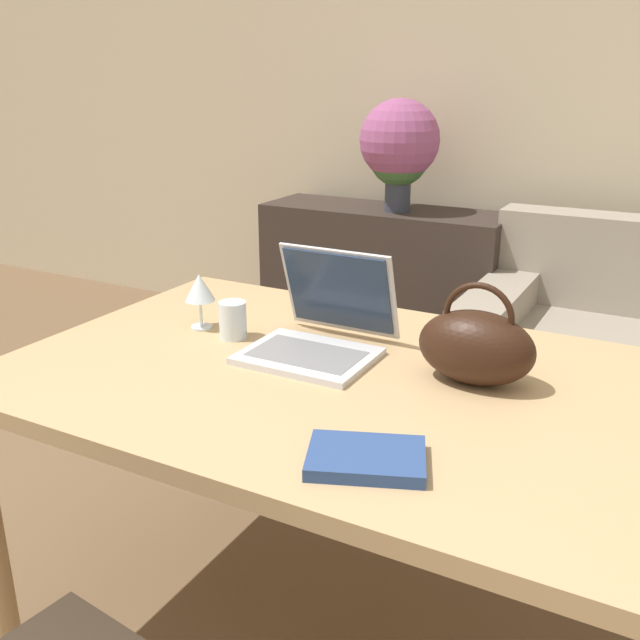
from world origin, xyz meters
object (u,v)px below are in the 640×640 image
at_px(flower_vase, 399,146).
at_px(drinking_glass, 233,320).
at_px(laptop, 323,324).
at_px(wine_glass, 200,289).
at_px(handbag, 476,346).

bearing_deg(flower_vase, drinking_glass, -81.38).
distance_m(laptop, flower_vase, 1.78).
height_order(wine_glass, handbag, handbag).
relative_size(laptop, handbag, 1.26).
bearing_deg(handbag, laptop, 177.37).
bearing_deg(wine_glass, drinking_glass, -9.57).
distance_m(drinking_glass, flower_vase, 1.77).
relative_size(drinking_glass, wine_glass, 0.64).
xyz_separation_m(laptop, drinking_glass, (-0.24, -0.04, -0.02)).
distance_m(laptop, drinking_glass, 0.25).
xyz_separation_m(wine_glass, handbag, (0.75, 0.00, -0.02)).
distance_m(drinking_glass, wine_glass, 0.13).
xyz_separation_m(drinking_glass, flower_vase, (-0.26, 1.73, 0.28)).
xyz_separation_m(wine_glass, flower_vase, (-0.15, 1.71, 0.22)).
relative_size(wine_glass, handbag, 0.58).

